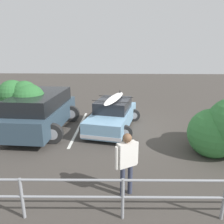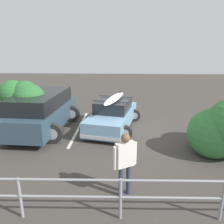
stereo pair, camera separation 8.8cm
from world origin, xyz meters
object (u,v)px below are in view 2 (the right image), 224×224
bush_near_left (224,130)px  bush_near_right (23,98)px  person_bystander (125,159)px  suv_car (42,111)px  sedan_car (113,115)px

bush_near_left → bush_near_right: bearing=-12.8°
person_bystander → bush_near_right: bush_near_right is taller
suv_car → bush_near_right: size_ratio=2.04×
suv_car → person_bystander: size_ratio=2.80×
suv_car → person_bystander: 5.76m
bush_near_right → person_bystander: bearing=135.8°
sedan_car → bush_near_right: (3.90, 0.60, 0.91)m
person_bystander → bush_near_right: bearing=-44.2°
bush_near_left → bush_near_right: size_ratio=1.16×
person_bystander → sedan_car: bearing=-84.2°
sedan_car → bush_near_left: bearing=148.9°
bush_near_right → sedan_car: bearing=-171.2°
suv_car → person_bystander: (-3.66, 4.45, 0.11)m
sedan_car → person_bystander: size_ratio=2.50×
person_bystander → bush_near_left: 4.27m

